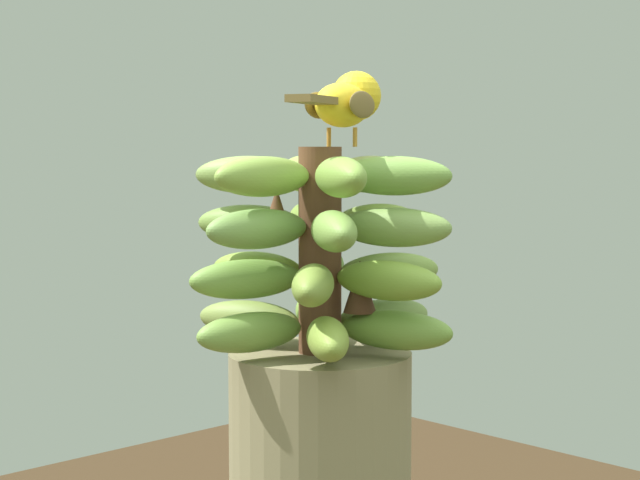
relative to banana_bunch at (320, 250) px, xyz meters
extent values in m
cylinder|color=brown|center=(0.00, 0.00, 0.00)|extent=(0.05, 0.05, 0.23)
ellipsoid|color=#76A13A|center=(0.07, -0.06, -0.08)|extent=(0.13, 0.11, 0.04)
ellipsoid|color=olive|center=(0.08, 0.03, -0.08)|extent=(0.13, 0.09, 0.04)
ellipsoid|color=#749C42|center=(0.01, 0.09, -0.08)|extent=(0.06, 0.13, 0.04)
ellipsoid|color=olive|center=(-0.07, 0.06, -0.08)|extent=(0.13, 0.11, 0.04)
ellipsoid|color=olive|center=(-0.08, -0.03, -0.08)|extent=(0.13, 0.09, 0.04)
ellipsoid|color=olive|center=(-0.01, -0.09, -0.08)|extent=(0.06, 0.13, 0.04)
ellipsoid|color=olive|center=(-0.06, 0.07, -0.03)|extent=(0.12, 0.12, 0.04)
ellipsoid|color=olive|center=(-0.09, -0.02, -0.03)|extent=(0.13, 0.07, 0.04)
ellipsoid|color=olive|center=(-0.03, -0.08, -0.03)|extent=(0.08, 0.13, 0.04)
ellipsoid|color=olive|center=(0.06, -0.07, -0.03)|extent=(0.12, 0.12, 0.04)
ellipsoid|color=#7DA238|center=(0.09, 0.02, -0.03)|extent=(0.13, 0.07, 0.04)
ellipsoid|color=#709C3F|center=(0.03, 0.08, -0.03)|extent=(0.08, 0.13, 0.04)
ellipsoid|color=olive|center=(0.08, 0.04, 0.03)|extent=(0.13, 0.09, 0.04)
ellipsoid|color=#729B4A|center=(0.01, 0.08, 0.03)|extent=(0.05, 0.13, 0.04)
ellipsoid|color=#739B42|center=(-0.07, 0.05, 0.03)|extent=(0.13, 0.11, 0.04)
ellipsoid|color=#789C4A|center=(-0.08, -0.04, 0.03)|extent=(0.13, 0.09, 0.04)
ellipsoid|color=olive|center=(-0.01, -0.09, 0.03)|extent=(0.05, 0.13, 0.04)
ellipsoid|color=olive|center=(0.07, -0.05, 0.03)|extent=(0.13, 0.11, 0.04)
ellipsoid|color=olive|center=(0.07, -0.04, 0.08)|extent=(0.13, 0.10, 0.04)
ellipsoid|color=olive|center=(0.07, 0.04, 0.08)|extent=(0.13, 0.10, 0.04)
ellipsoid|color=#7EA33F|center=(0.00, 0.08, 0.08)|extent=(0.04, 0.13, 0.04)
ellipsoid|color=olive|center=(-0.07, 0.04, 0.08)|extent=(0.13, 0.10, 0.04)
ellipsoid|color=#719F43|center=(-0.07, -0.04, 0.08)|extent=(0.13, 0.10, 0.04)
ellipsoid|color=#7F9848|center=(0.00, -0.08, 0.08)|extent=(0.04, 0.13, 0.04)
cone|color=brown|center=(0.02, 0.04, 0.04)|extent=(0.04, 0.04, 0.06)
cone|color=#4C2D1E|center=(-0.05, -0.01, -0.04)|extent=(0.04, 0.04, 0.06)
cylinder|color=#C68933|center=(-0.01, -0.04, 0.12)|extent=(0.01, 0.01, 0.02)
cylinder|color=#C68933|center=(0.02, -0.03, 0.12)|extent=(0.01, 0.00, 0.02)
ellipsoid|color=yellow|center=(0.00, -0.03, 0.16)|extent=(0.09, 0.11, 0.05)
ellipsoid|color=brown|center=(-0.02, -0.04, 0.16)|extent=(0.04, 0.07, 0.03)
ellipsoid|color=brown|center=(0.02, -0.02, 0.16)|extent=(0.04, 0.07, 0.03)
cube|color=brown|center=(-0.03, 0.04, 0.16)|extent=(0.06, 0.08, 0.01)
sphere|color=yellow|center=(0.02, -0.08, 0.17)|extent=(0.06, 0.06, 0.06)
sphere|color=black|center=(0.04, -0.07, 0.18)|extent=(0.01, 0.01, 0.01)
cone|color=orange|center=(0.03, -0.11, 0.17)|extent=(0.03, 0.03, 0.02)
camera|label=1|loc=(-0.85, 0.81, 0.11)|focal=59.99mm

